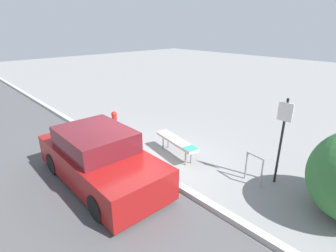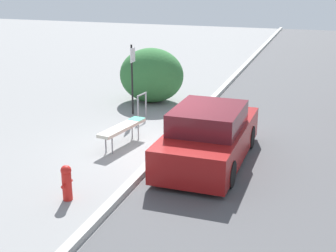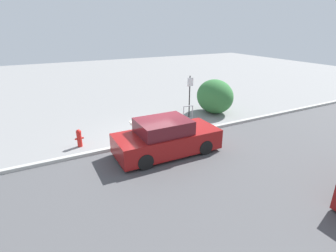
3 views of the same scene
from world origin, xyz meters
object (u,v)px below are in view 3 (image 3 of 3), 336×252
at_px(bench, 149,121).
at_px(bike_rack, 188,111).
at_px(sign_post, 190,93).
at_px(fire_hydrant, 79,137).
at_px(parked_car_near, 166,138).

height_order(bench, bike_rack, bike_rack).
bearing_deg(bench, sign_post, 27.22).
height_order(bike_rack, sign_post, sign_post).
xyz_separation_m(bike_rack, sign_post, (0.37, 0.47, 0.88)).
distance_m(fire_hydrant, parked_car_near, 3.71).
bearing_deg(parked_car_near, fire_hydrant, 143.13).
height_order(bench, sign_post, sign_post).
distance_m(sign_post, fire_hydrant, 6.30).
xyz_separation_m(bike_rack, fire_hydrant, (-5.75, -0.64, -0.09)).
bearing_deg(bike_rack, sign_post, 51.46).
xyz_separation_m(bench, fire_hydrant, (-3.30, -0.22, -0.10)).
bearing_deg(bench, bike_rack, 19.49).
distance_m(bench, sign_post, 3.09).
bearing_deg(bike_rack, parked_car_near, -134.22).
height_order(bike_rack, fire_hydrant, bike_rack).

